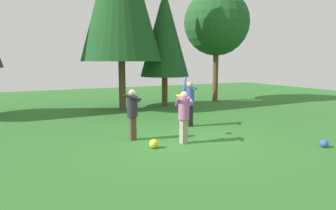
{
  "coord_description": "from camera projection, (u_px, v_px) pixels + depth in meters",
  "views": [
    {
      "loc": [
        -4.61,
        -8.11,
        2.56
      ],
      "look_at": [
        0.01,
        1.07,
        1.05
      ],
      "focal_mm": 32.47,
      "sensor_mm": 36.0,
      "label": 1
    }
  ],
  "objects": [
    {
      "name": "ground_plane",
      "position": [
        183.0,
        142.0,
        9.59
      ],
      "size": [
        40.0,
        40.0,
        0.0
      ],
      "primitive_type": "plane",
      "color": "#2D6B28"
    },
    {
      "name": "person_thrower",
      "position": [
        190.0,
        100.0,
        11.78
      ],
      "size": [
        0.69,
        0.69,
        1.94
      ],
      "rotation": [
        0.0,
        0.0,
        -2.3
      ],
      "color": "black",
      "rests_on": "ground_plane"
    },
    {
      "name": "person_catcher",
      "position": [
        184.0,
        113.0,
        9.34
      ],
      "size": [
        0.64,
        0.68,
        1.63
      ],
      "rotation": [
        0.0,
        0.0,
        1.22
      ],
      "color": "gray",
      "rests_on": "ground_plane"
    },
    {
      "name": "person_bystander",
      "position": [
        132.0,
        110.0,
        9.76
      ],
      "size": [
        0.66,
        0.6,
        1.65
      ],
      "rotation": [
        0.0,
        0.0,
        -0.24
      ],
      "color": "#4C382D",
      "rests_on": "ground_plane"
    },
    {
      "name": "frisbee",
      "position": [
        180.0,
        96.0,
        10.05
      ],
      "size": [
        0.37,
        0.37,
        0.06
      ],
      "color": "yellow"
    },
    {
      "name": "ball_blue",
      "position": [
        324.0,
        143.0,
        9.02
      ],
      "size": [
        0.24,
        0.24,
        0.24
      ],
      "primitive_type": "sphere",
      "color": "blue",
      "rests_on": "ground_plane"
    },
    {
      "name": "ball_yellow",
      "position": [
        154.0,
        144.0,
        8.92
      ],
      "size": [
        0.27,
        0.27,
        0.27
      ],
      "primitive_type": "sphere",
      "color": "yellow",
      "rests_on": "ground_plane"
    },
    {
      "name": "tree_right",
      "position": [
        165.0,
        33.0,
        16.85
      ],
      "size": [
        2.73,
        2.73,
        6.53
      ],
      "color": "brown",
      "rests_on": "ground_plane"
    },
    {
      "name": "tree_far_right",
      "position": [
        217.0,
        23.0,
        18.75
      ],
      "size": [
        4.04,
        4.04,
        6.9
      ],
      "color": "brown",
      "rests_on": "ground_plane"
    }
  ]
}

